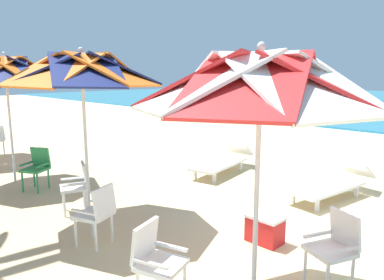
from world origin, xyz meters
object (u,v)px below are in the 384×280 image
Objects in this scene: plastic_chair_1 at (156,258)px; plastic_chair_4 at (37,166)px; plastic_chair_0 at (335,245)px; sun_lounger_2 at (223,161)px; beach_umbrella_1 at (82,71)px; plastic_chair_3 at (97,212)px; beach_umbrella_0 at (260,83)px; cooler_box at (265,229)px; plastic_chair_2 at (78,184)px; beach_umbrella_2 at (5,71)px; sun_lounger_1 at (332,184)px.

plastic_chair_4 is at bearing 171.67° from plastic_chair_1.
plastic_chair_0 is 4.90m from sun_lounger_2.
plastic_chair_3 is (0.90, -0.37, -1.91)m from beach_umbrella_1.
beach_umbrella_0 reaches higher than sun_lounger_2.
plastic_chair_0 is at bearing 53.63° from plastic_chair_1.
sun_lounger_2 is at bearing 106.73° from plastic_chair_3.
beach_umbrella_0 is at bearing -60.36° from cooler_box.
beach_umbrella_0 is 5.57m from sun_lounger_2.
plastic_chair_3 is at bearing -73.27° from sun_lounger_2.
plastic_chair_2 is (-2.94, 0.68, 0.00)m from plastic_chair_1.
beach_umbrella_1 reaches higher than plastic_chair_0.
plastic_chair_4 is 4.17m from sun_lounger_2.
sun_lounger_2 is 4.45× the size of cooler_box.
beach_umbrella_2 is 2.13m from plastic_chair_4.
beach_umbrella_0 reaches higher than cooler_box.
cooler_box is (0.16, -2.52, -0.08)m from sun_lounger_1.
sun_lounger_2 is (-1.25, 4.17, -0.22)m from plastic_chair_3.
beach_umbrella_2 reaches higher than cooler_box.
beach_umbrella_1 is at bearing -151.32° from cooler_box.
cooler_box is at bearing 23.69° from plastic_chair_2.
plastic_chair_2 is at bearing -167.36° from plastic_chair_0.
beach_umbrella_2 is at bearing -178.45° from beach_umbrella_1.
sun_lounger_2 is (2.74, 3.88, -2.14)m from beach_umbrella_2.
sun_lounger_2 is 3.75m from cooler_box.
plastic_chair_3 is 2.37m from cooler_box.
plastic_chair_1 is 4.51m from sun_lounger_1.
beach_umbrella_0 is at bearing -0.25° from plastic_chair_2.
plastic_chair_3 is at bearing -108.61° from sun_lounger_1.
beach_umbrella_0 is 5.33× the size of cooler_box.
beach_umbrella_0 is 3.24m from beach_umbrella_1.
plastic_chair_4 is (-5.86, -0.92, 0.00)m from plastic_chair_0.
plastic_chair_1 is at bearing -12.98° from plastic_chair_2.
plastic_chair_3 is (-2.76, -1.36, 0.00)m from plastic_chair_0.
beach_umbrella_1 is 2.92m from plastic_chair_4.
plastic_chair_3 is (-2.34, -0.41, -1.79)m from beach_umbrella_0.
plastic_chair_2 is at bearing -0.25° from plastic_chair_4.
plastic_chair_1 reaches higher than cooler_box.
sun_lounger_1 is at bearing 1.83° from sun_lounger_2.
cooler_box is at bearing 28.68° from beach_umbrella_1.
beach_umbrella_2 is 1.27× the size of sun_lounger_2.
plastic_chair_4 is (0.88, 0.15, -1.93)m from beach_umbrella_2.
beach_umbrella_1 is 4.37m from sun_lounger_2.
plastic_chair_1 is 0.31× the size of beach_umbrella_2.
sun_lounger_1 is (4.54, 3.82, -0.22)m from plastic_chair_4.
plastic_chair_1 is at bearing -90.51° from cooler_box.
sun_lounger_1 is at bearing 59.07° from beach_umbrella_1.
beach_umbrella_0 is at bearing -113.80° from plastic_chair_0.
plastic_chair_0 is at bearing 12.64° from plastic_chair_2.
plastic_chair_2 is 4.74m from sun_lounger_1.
beach_umbrella_2 is at bearing 175.92° from plastic_chair_3.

